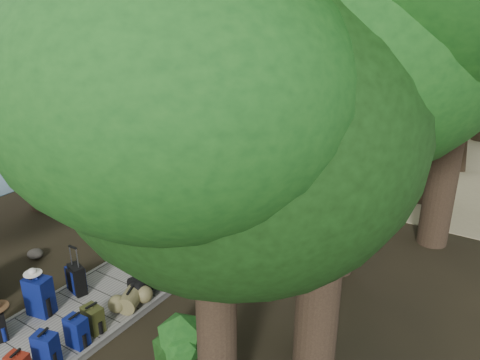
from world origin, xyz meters
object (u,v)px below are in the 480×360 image
Objects in this scene: backpack_right_d at (93,318)px; kayak at (267,130)px; duffel_right_khaki at (131,299)px; duffel_right_black at (147,281)px; lone_suitcase_on_sand at (321,159)px; backpack_right_c at (77,330)px; sun_lounger at (410,153)px; backpack_right_b at (46,348)px; suitcase_on_boardwalk at (77,279)px; backpack_left_c at (39,294)px; backpack_left_d at (76,278)px.

kayak is (-4.19, 13.85, -0.22)m from backpack_right_d.
duffel_right_black is (-0.13, 0.60, 0.03)m from duffel_right_khaki.
backpack_right_d is 10.84m from lone_suitcase_on_sand.
backpack_right_c is 1.04× the size of lone_suitcase_on_sand.
kayak is (-4.00, 3.01, -0.14)m from lone_suitcase_on_sand.
backpack_right_c is at bearing -64.20° from kayak.
sun_lounger is (2.45, 11.91, 0.01)m from duffel_right_black.
backpack_right_c is (0.03, 0.60, -0.03)m from backpack_right_b.
suitcase_on_boardwalk reaches higher than backpack_right_d.
duffel_right_black is (-0.10, 2.49, -0.13)m from backpack_right_b.
suitcase_on_boardwalk is (-1.16, -0.82, 0.10)m from duffel_right_black.
lone_suitcase_on_sand is at bearing 73.07° from backpack_left_c.
backpack_left_d is 0.87× the size of duffel_right_black.
backpack_left_c reaches higher than kayak.
lone_suitcase_on_sand is at bearing -27.75° from kayak.
backpack_right_c is at bearing -93.09° from sun_lounger.
backpack_left_c is 1.29m from backpack_right_d.
backpack_right_d is at bearing -73.96° from duffel_right_black.
sun_lounger reaches higher than lone_suitcase_on_sand.
suitcase_on_boardwalk is at bearing 137.18° from backpack_right_c.
backpack_right_b reaches higher than duffel_right_khaki.
backpack_right_b is 0.60m from backpack_right_c.
backpack_left_c is 0.44× the size of sun_lounger.
duffel_right_khaki is 0.28× the size of sun_lounger.
backpack_left_d reaches higher than sun_lounger.
backpack_right_d reaches higher than sun_lounger.
backpack_right_c is 0.92× the size of duffel_right_black.
backpack_right_c is 1.30m from duffel_right_khaki.
duffel_right_khaki is at bearing -63.83° from duffel_right_black.
backpack_right_b reaches higher than sun_lounger.
kayak is 1.63× the size of sun_lounger.
backpack_left_c is at bearing -165.89° from backpack_right_d.
backpack_right_b is 2.09m from suitcase_on_boardwalk.
kayak is (-4.25, 14.26, -0.25)m from backpack_right_c.
backpack_right_d is at bearing -10.63° from suitcase_on_boardwalk.
lone_suitcase_on_sand reaches higher than duffel_right_khaki.
duffel_right_khaki is 0.92× the size of lone_suitcase_on_sand.
backpack_right_b is 1.08× the size of backpack_right_c.
backpack_right_d is at bearing -117.75° from duffel_right_khaki.
backpack_left_c is 1.28× the size of duffel_right_black.
backpack_left_d is at bearing 113.56° from backpack_right_b.
suitcase_on_boardwalk is at bearing -99.34° from sun_lounger.
kayak is (-4.13, 12.37, -0.15)m from duffel_right_black.
backpack_right_c is 1.00× the size of suitcase_on_boardwalk.
backpack_left_d is at bearing 175.58° from suitcase_on_boardwalk.
backpack_right_b is 1.08× the size of suitcase_on_boardwalk.
backpack_right_c reaches higher than lone_suitcase_on_sand.
duffel_right_khaki is at bearing -62.61° from kayak.
duffel_right_khaki is 1.32m from suitcase_on_boardwalk.
lone_suitcase_on_sand reaches higher than kayak.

